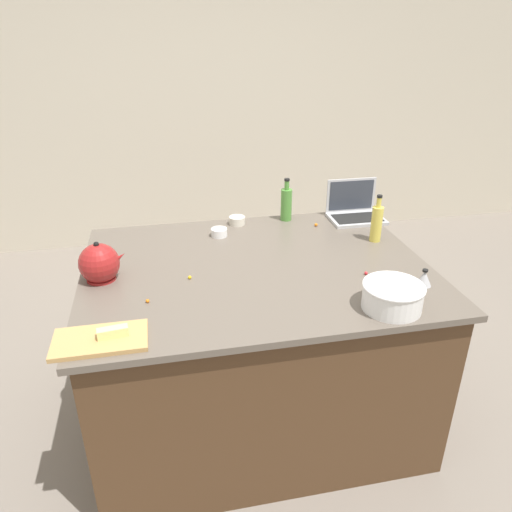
{
  "coord_description": "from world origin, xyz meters",
  "views": [
    {
      "loc": [
        -0.42,
        -2.02,
        1.95
      ],
      "look_at": [
        0.0,
        0.0,
        0.95
      ],
      "focal_mm": 34.09,
      "sensor_mm": 36.0,
      "label": 1
    }
  ],
  "objects_px": {
    "bottle_oil": "(377,223)",
    "kettle": "(99,264)",
    "cutting_board": "(100,340)",
    "mixing_bowl_large": "(393,296)",
    "butter_stick_left": "(113,332)",
    "ramekin_medium": "(236,221)",
    "kitchen_timer": "(424,278)",
    "bottle_olive": "(286,204)",
    "laptop": "(355,211)",
    "ramekin_small": "(219,232)"
  },
  "relations": [
    {
      "from": "bottle_olive",
      "to": "cutting_board",
      "type": "xyz_separation_m",
      "value": [
        -0.97,
        -1.03,
        -0.09
      ]
    },
    {
      "from": "mixing_bowl_large",
      "to": "kettle",
      "type": "distance_m",
      "value": 1.27
    },
    {
      "from": "bottle_oil",
      "to": "kettle",
      "type": "relative_size",
      "value": 1.18
    },
    {
      "from": "laptop",
      "to": "ramekin_medium",
      "type": "bearing_deg",
      "value": 176.3
    },
    {
      "from": "laptop",
      "to": "ramekin_small",
      "type": "bearing_deg",
      "value": -172.79
    },
    {
      "from": "mixing_bowl_large",
      "to": "ramekin_small",
      "type": "distance_m",
      "value": 1.05
    },
    {
      "from": "mixing_bowl_large",
      "to": "butter_stick_left",
      "type": "xyz_separation_m",
      "value": [
        -1.09,
        -0.0,
        -0.02
      ]
    },
    {
      "from": "kitchen_timer",
      "to": "ramekin_medium",
      "type": "bearing_deg",
      "value": 128.3
    },
    {
      "from": "mixing_bowl_large",
      "to": "ramekin_small",
      "type": "bearing_deg",
      "value": 123.8
    },
    {
      "from": "kitchen_timer",
      "to": "butter_stick_left",
      "type": "bearing_deg",
      "value": -173.51
    },
    {
      "from": "bottle_oil",
      "to": "kitchen_timer",
      "type": "relative_size",
      "value": 3.28
    },
    {
      "from": "laptop",
      "to": "cutting_board",
      "type": "relative_size",
      "value": 0.93
    },
    {
      "from": "cutting_board",
      "to": "ramekin_medium",
      "type": "relative_size",
      "value": 3.71
    },
    {
      "from": "bottle_oil",
      "to": "kettle",
      "type": "height_order",
      "value": "bottle_oil"
    },
    {
      "from": "kettle",
      "to": "ramekin_medium",
      "type": "xyz_separation_m",
      "value": [
        0.71,
        0.53,
        -0.06
      ]
    },
    {
      "from": "bottle_oil",
      "to": "ramekin_small",
      "type": "relative_size",
      "value": 2.91
    },
    {
      "from": "mixing_bowl_large",
      "to": "ramekin_medium",
      "type": "bearing_deg",
      "value": 114.42
    },
    {
      "from": "butter_stick_left",
      "to": "cutting_board",
      "type": "bearing_deg",
      "value": 180.0
    },
    {
      "from": "cutting_board",
      "to": "kitchen_timer",
      "type": "bearing_deg",
      "value": 6.27
    },
    {
      "from": "mixing_bowl_large",
      "to": "ramekin_medium",
      "type": "distance_m",
      "value": 1.12
    },
    {
      "from": "mixing_bowl_large",
      "to": "bottle_olive",
      "type": "height_order",
      "value": "bottle_olive"
    },
    {
      "from": "laptop",
      "to": "kettle",
      "type": "xyz_separation_m",
      "value": [
        -1.4,
        -0.48,
        0.03
      ]
    },
    {
      "from": "laptop",
      "to": "bottle_olive",
      "type": "relative_size",
      "value": 1.26
    },
    {
      "from": "mixing_bowl_large",
      "to": "kettle",
      "type": "height_order",
      "value": "kettle"
    },
    {
      "from": "bottle_olive",
      "to": "ramekin_small",
      "type": "height_order",
      "value": "bottle_olive"
    },
    {
      "from": "butter_stick_left",
      "to": "kitchen_timer",
      "type": "distance_m",
      "value": 1.32
    },
    {
      "from": "ramekin_small",
      "to": "butter_stick_left",
      "type": "bearing_deg",
      "value": -120.2
    },
    {
      "from": "laptop",
      "to": "ramekin_small",
      "type": "height_order",
      "value": "laptop"
    },
    {
      "from": "bottle_oil",
      "to": "kitchen_timer",
      "type": "height_order",
      "value": "bottle_oil"
    },
    {
      "from": "kettle",
      "to": "ramekin_medium",
      "type": "relative_size",
      "value": 2.34
    },
    {
      "from": "ramekin_small",
      "to": "laptop",
      "type": "bearing_deg",
      "value": 7.21
    },
    {
      "from": "cutting_board",
      "to": "laptop",
      "type": "bearing_deg",
      "value": 35.4
    },
    {
      "from": "bottle_olive",
      "to": "kettle",
      "type": "xyz_separation_m",
      "value": [
        -1.0,
        -0.54,
        -0.02
      ]
    },
    {
      "from": "butter_stick_left",
      "to": "kitchen_timer",
      "type": "xyz_separation_m",
      "value": [
        1.31,
        0.15,
        -0.0
      ]
    },
    {
      "from": "kitchen_timer",
      "to": "kettle",
      "type": "bearing_deg",
      "value": 166.21
    },
    {
      "from": "bottle_oil",
      "to": "butter_stick_left",
      "type": "height_order",
      "value": "bottle_oil"
    },
    {
      "from": "butter_stick_left",
      "to": "bottle_oil",
      "type": "bearing_deg",
      "value": 26.22
    },
    {
      "from": "mixing_bowl_large",
      "to": "bottle_olive",
      "type": "distance_m",
      "value": 1.05
    },
    {
      "from": "cutting_board",
      "to": "mixing_bowl_large",
      "type": "bearing_deg",
      "value": 0.03
    },
    {
      "from": "bottle_olive",
      "to": "butter_stick_left",
      "type": "relative_size",
      "value": 2.26
    },
    {
      "from": "mixing_bowl_large",
      "to": "ramekin_medium",
      "type": "xyz_separation_m",
      "value": [
        -0.46,
        1.02,
        -0.03
      ]
    },
    {
      "from": "bottle_oil",
      "to": "ramekin_medium",
      "type": "bearing_deg",
      "value": 151.05
    },
    {
      "from": "kettle",
      "to": "butter_stick_left",
      "type": "xyz_separation_m",
      "value": [
        0.08,
        -0.49,
        -0.04
      ]
    },
    {
      "from": "ramekin_medium",
      "to": "kitchen_timer",
      "type": "distance_m",
      "value": 1.11
    },
    {
      "from": "ramekin_medium",
      "to": "ramekin_small",
      "type": "bearing_deg",
      "value": -128.94
    },
    {
      "from": "cutting_board",
      "to": "bottle_olive",
      "type": "bearing_deg",
      "value": 46.76
    },
    {
      "from": "laptop",
      "to": "bottle_oil",
      "type": "height_order",
      "value": "bottle_oil"
    },
    {
      "from": "kitchen_timer",
      "to": "ramekin_small",
      "type": "bearing_deg",
      "value": 138.21
    },
    {
      "from": "kitchen_timer",
      "to": "bottle_olive",
      "type": "bearing_deg",
      "value": 113.94
    },
    {
      "from": "kettle",
      "to": "bottle_olive",
      "type": "bearing_deg",
      "value": 28.33
    }
  ]
}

